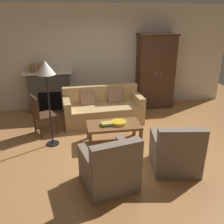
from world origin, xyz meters
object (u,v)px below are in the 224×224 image
(book_stack, at_px, (107,124))
(mantel_vase_bronze, at_px, (32,68))
(fruit_bowl, at_px, (119,123))
(armchair_near_left, at_px, (110,168))
(side_chair_wooden, at_px, (40,113))
(armoire, at_px, (155,71))
(coffee_table, at_px, (114,126))
(mantel_vase_terracotta, at_px, (40,67))
(fireplace, at_px, (50,91))
(floor_lamp, at_px, (46,73))
(couch, at_px, (103,109))
(armchair_near_right, at_px, (176,153))

(book_stack, height_order, mantel_vase_bronze, mantel_vase_bronze)
(mantel_vase_bronze, bearing_deg, fruit_bowl, -48.33)
(armchair_near_left, xyz_separation_m, side_chair_wooden, (-1.21, 2.06, 0.20))
(fruit_bowl, xyz_separation_m, book_stack, (-0.25, -0.02, -0.00))
(armoire, height_order, coffee_table, armoire)
(mantel_vase_bronze, height_order, mantel_vase_terracotta, mantel_vase_terracotta)
(mantel_vase_bronze, height_order, side_chair_wooden, mantel_vase_bronze)
(armchair_near_left, bearing_deg, side_chair_wooden, 120.39)
(fireplace, height_order, side_chair_wooden, fireplace)
(coffee_table, distance_m, floor_lamp, 1.70)
(fireplace, distance_m, coffee_table, 2.54)
(side_chair_wooden, bearing_deg, coffee_table, -23.81)
(coffee_table, bearing_deg, mantel_vase_terracotta, 127.10)
(fireplace, bearing_deg, couch, -35.84)
(mantel_vase_bronze, bearing_deg, coffee_table, -49.56)
(armchair_near_left, relative_size, floor_lamp, 0.53)
(mantel_vase_bronze, height_order, armchair_near_left, mantel_vase_bronze)
(armoire, height_order, couch, armoire)
(book_stack, bearing_deg, mantel_vase_terracotta, 123.98)
(side_chair_wooden, bearing_deg, fireplace, 85.41)
(armchair_near_left, height_order, armchair_near_right, same)
(couch, distance_m, mantel_vase_bronze, 2.15)
(fireplace, relative_size, side_chair_wooden, 1.40)
(side_chair_wooden, bearing_deg, mantel_vase_terracotta, 92.60)
(armoire, distance_m, armchair_near_right, 3.31)
(mantel_vase_terracotta, bearing_deg, armchair_near_right, -52.72)
(fireplace, bearing_deg, floor_lamp, -86.04)
(fireplace, distance_m, armoire, 2.99)
(fireplace, height_order, mantel_vase_terracotta, mantel_vase_terracotta)
(armchair_near_right, bearing_deg, fruit_bowl, 124.84)
(couch, xyz_separation_m, book_stack, (-0.07, -1.19, 0.13))
(mantel_vase_terracotta, xyz_separation_m, floor_lamp, (0.32, -1.95, 0.27))
(book_stack, distance_m, side_chair_wooden, 1.55)
(mantel_vase_bronze, bearing_deg, armchair_near_left, -67.07)
(couch, bearing_deg, side_chair_wooden, -161.60)
(armoire, relative_size, mantel_vase_bronze, 10.21)
(coffee_table, height_order, side_chair_wooden, side_chair_wooden)
(mantel_vase_terracotta, bearing_deg, fireplace, 5.69)
(armoire, xyz_separation_m, armchair_near_right, (-0.68, -3.16, -0.71))
(fireplace, bearing_deg, armchair_near_right, -54.95)
(armoire, bearing_deg, mantel_vase_terracotta, 178.90)
(couch, bearing_deg, mantel_vase_bronze, 151.15)
(armoire, xyz_separation_m, book_stack, (-1.69, -2.07, -0.58))
(book_stack, bearing_deg, fruit_bowl, 3.89)
(armchair_near_left, xyz_separation_m, floor_lamp, (-0.96, 1.53, 1.18))
(armchair_near_left, height_order, floor_lamp, floor_lamp)
(coffee_table, bearing_deg, armoire, 52.63)
(fruit_bowl, bearing_deg, fireplace, 125.16)
(mantel_vase_terracotta, bearing_deg, book_stack, -56.02)
(coffee_table, relative_size, armchair_near_right, 1.25)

